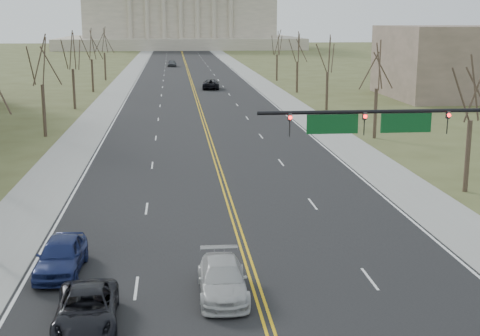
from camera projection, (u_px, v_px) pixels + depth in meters
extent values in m
cube|color=black|center=(190.00, 78.00, 125.46)|extent=(20.00, 380.00, 0.01)
cube|color=black|center=(268.00, 325.00, 24.48)|extent=(120.00, 14.00, 0.01)
cube|color=gray|center=(126.00, 79.00, 124.28)|extent=(4.00, 380.00, 0.03)
cube|color=gray|center=(254.00, 78.00, 126.62)|extent=(4.00, 380.00, 0.03)
cube|color=gold|center=(190.00, 78.00, 125.45)|extent=(0.42, 380.00, 0.01)
cube|color=silver|center=(138.00, 79.00, 124.50)|extent=(0.15, 380.00, 0.01)
cube|color=silver|center=(242.00, 78.00, 126.41)|extent=(0.15, 380.00, 0.01)
cube|color=beige|center=(180.00, 42.00, 260.95)|extent=(90.00, 60.00, 4.00)
cube|color=beige|center=(180.00, 16.00, 258.76)|extent=(70.00, 40.00, 16.00)
cylinder|color=black|center=(386.00, 111.00, 30.91)|extent=(12.00, 0.18, 0.18)
imported|color=black|center=(447.00, 122.00, 31.32)|extent=(0.35, 0.40, 1.10)
sphere|color=#FF0C0C|center=(449.00, 115.00, 31.10)|extent=(0.18, 0.18, 0.18)
imported|color=black|center=(364.00, 124.00, 30.93)|extent=(0.35, 0.40, 1.10)
sphere|color=#FF0C0C|center=(365.00, 117.00, 30.71)|extent=(0.18, 0.18, 0.18)
imported|color=black|center=(290.00, 125.00, 30.59)|extent=(0.35, 0.40, 1.10)
sphere|color=#FF0C0C|center=(290.00, 118.00, 30.37)|extent=(0.18, 0.18, 0.18)
cube|color=#0C4C1E|center=(406.00, 123.00, 31.13)|extent=(2.40, 0.12, 0.90)
cube|color=#0C4C1E|center=(332.00, 124.00, 30.79)|extent=(2.40, 0.12, 0.90)
cylinder|color=#3D3224|center=(467.00, 156.00, 42.96)|extent=(0.32, 0.32, 4.68)
cylinder|color=#3D3224|center=(375.00, 113.00, 62.38)|extent=(0.32, 0.32, 4.68)
cylinder|color=#3D3224|center=(44.00, 111.00, 63.21)|extent=(0.32, 0.32, 4.95)
cylinder|color=#3D3224|center=(327.00, 91.00, 81.80)|extent=(0.32, 0.32, 4.68)
cylinder|color=#3D3224|center=(74.00, 89.00, 82.63)|extent=(0.32, 0.32, 4.95)
cylinder|color=#3D3224|center=(297.00, 77.00, 101.21)|extent=(0.32, 0.32, 4.68)
cylinder|color=#3D3224|center=(92.00, 76.00, 102.04)|extent=(0.32, 0.32, 4.95)
cylinder|color=#3D3224|center=(277.00, 68.00, 120.63)|extent=(0.32, 0.32, 4.68)
cylinder|color=#3D3224|center=(105.00, 67.00, 121.46)|extent=(0.32, 0.32, 4.95)
cube|color=brown|center=(477.00, 62.00, 95.25)|extent=(25.00, 20.00, 10.00)
imported|color=black|center=(87.00, 309.00, 24.26)|extent=(2.49, 4.95, 1.34)
imported|color=#B7B7B7|center=(223.00, 279.00, 26.98)|extent=(1.97, 4.77, 1.38)
imported|color=navy|center=(61.00, 255.00, 29.40)|extent=(2.03, 4.74, 1.60)
imported|color=black|center=(211.00, 84.00, 106.64)|extent=(3.04, 5.78, 1.55)
imported|color=#55585D|center=(172.00, 63.00, 156.37)|extent=(2.21, 4.76, 1.58)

